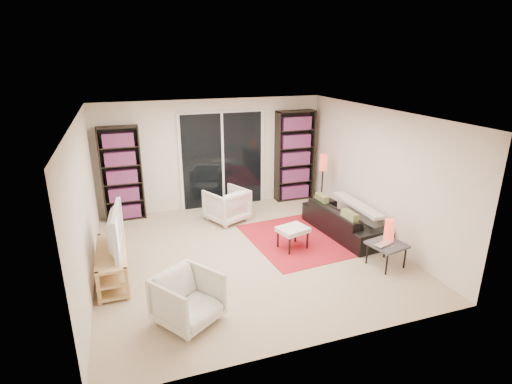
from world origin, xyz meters
The scene contains 20 objects.
floor centered at (0.00, 0.00, 0.00)m, with size 5.00×5.00×0.00m, color tan.
wall_back centered at (0.00, 2.50, 1.20)m, with size 5.00×0.02×2.40m, color beige.
wall_front centered at (0.00, -2.50, 1.20)m, with size 5.00×0.02×2.40m, color beige.
wall_left centered at (-2.50, 0.00, 1.20)m, with size 0.02×5.00×2.40m, color beige.
wall_right centered at (2.50, 0.00, 1.20)m, with size 0.02×5.00×2.40m, color beige.
ceiling centered at (0.00, 0.00, 2.40)m, with size 5.00×5.00×0.02m, color white.
sliding_door centered at (0.20, 2.46, 1.05)m, with size 1.92×0.08×2.16m.
bookshelf_left centered at (-1.95, 2.33, 0.98)m, with size 0.80×0.30×1.95m.
bookshelf_right centered at (1.90, 2.33, 1.05)m, with size 0.90×0.30×2.10m.
tv_stand centered at (-2.21, -0.16, 0.26)m, with size 0.43×1.35×0.50m.
tv centered at (-2.19, -0.16, 0.82)m, with size 1.11×0.15×0.64m, color black.
rug centered at (0.97, 0.21, 0.01)m, with size 1.53×2.07×0.01m, color #AD1722.
sofa centered at (1.99, 0.17, 0.27)m, with size 1.88×0.73×0.55m, color black.
armchair_back centered at (0.03, 1.53, 0.34)m, with size 0.73×0.75×0.69m, color silver.
armchair_front centered at (-1.30, -1.56, 0.33)m, with size 0.71×0.73×0.67m, color silver.
ottoman centered at (0.81, -0.08, 0.34)m, with size 0.60×0.53×0.40m.
side_table centered at (1.99, -1.15, 0.36)m, with size 0.61×0.61×0.40m.
laptop centered at (1.92, -1.22, 0.41)m, with size 0.34×0.22×0.03m, color silver.
table_lamp centered at (2.07, -1.06, 0.58)m, with size 0.16×0.16×0.36m, color #DF422C.
floor_lamp centered at (2.17, 1.43, 0.95)m, with size 0.19×0.19×1.26m.
Camera 1 is at (-1.89, -5.95, 3.26)m, focal length 28.00 mm.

